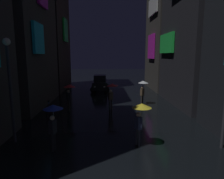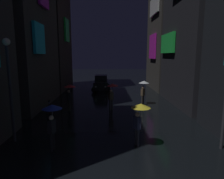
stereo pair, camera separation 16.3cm
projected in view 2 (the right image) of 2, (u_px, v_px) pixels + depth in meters
building_left_mid at (19, 2)px, 16.20m from camera, size 4.25×8.42×17.10m
building_left_far at (48, 3)px, 24.33m from camera, size 4.25×7.61×21.21m
pedestrian_midstreet_centre_clear at (144, 86)px, 17.35m from camera, size 0.90×0.90×2.12m
pedestrian_near_crossing_red at (70, 90)px, 15.33m from camera, size 0.90×0.90×2.12m
pedestrian_far_right_red at (112, 89)px, 15.70m from camera, size 0.90×0.90×2.12m
pedestrian_foreground_right_yellow at (140, 113)px, 9.24m from camera, size 0.90×0.90×2.12m
pedestrian_midstreet_left_blue at (52, 115)px, 8.97m from camera, size 0.90×0.90×2.12m
bicycle_parked_at_storefront at (48, 110)px, 14.49m from camera, size 0.33×1.81×0.96m
car_distant at (101, 83)px, 24.76m from camera, size 2.27×4.16×1.92m
streetlamp_left_near at (9, 78)px, 9.55m from camera, size 0.36×0.36×5.10m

